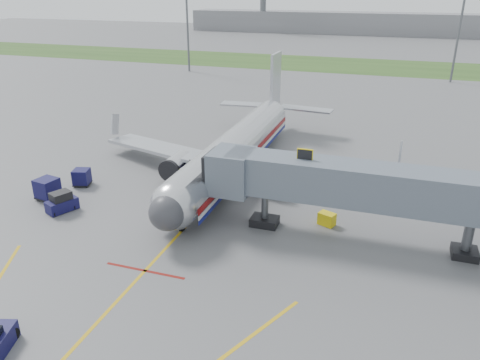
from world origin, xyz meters
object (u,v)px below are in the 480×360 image
(baggage_tug, at_px, (62,203))
(belt_loader, at_px, (187,188))
(ramp_worker, at_px, (182,178))
(airliner, at_px, (236,148))

(baggage_tug, bearing_deg, belt_loader, 37.01)
(belt_loader, relative_size, ramp_worker, 2.82)
(ramp_worker, bearing_deg, airliner, -1.95)
(airliner, bearing_deg, baggage_tug, -130.31)
(belt_loader, xyz_separation_m, ramp_worker, (-1.30, 1.55, 0.30))
(airliner, height_order, ramp_worker, airliner)
(baggage_tug, relative_size, belt_loader, 0.56)
(baggage_tug, height_order, ramp_worker, ramp_worker)
(airliner, relative_size, ramp_worker, 19.75)
(baggage_tug, distance_m, ramp_worker, 11.12)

